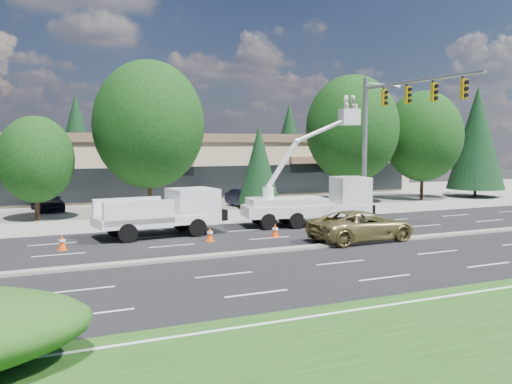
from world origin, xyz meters
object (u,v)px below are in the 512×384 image
signal_mast (386,122)px  bucket_truck (318,197)px  minivan (362,226)px  utility_pickup (166,217)px

signal_mast → bucket_truck: bearing=-169.8°
signal_mast → minivan: bearing=-134.4°
bucket_truck → signal_mast: bearing=20.8°
signal_mast → minivan: signal_mast is taller
utility_pickup → minivan: (8.19, -5.55, -0.23)m
signal_mast → bucket_truck: 7.09m
bucket_truck → minivan: bearing=-88.1°
utility_pickup → minivan: size_ratio=1.18×
bucket_truck → utility_pickup: bearing=-169.9°
signal_mast → minivan: 10.46m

